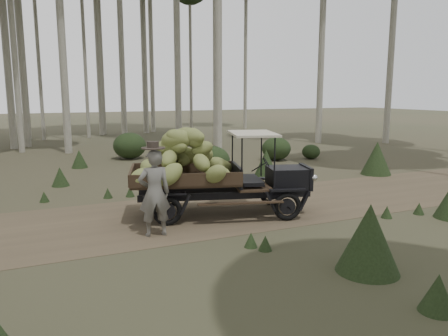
{
  "coord_description": "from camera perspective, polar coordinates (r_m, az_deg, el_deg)",
  "views": [
    {
      "loc": [
        -3.1,
        -10.0,
        3.02
      ],
      "look_at": [
        1.22,
        -0.37,
        1.19
      ],
      "focal_mm": 35.0,
      "sensor_mm": 36.0,
      "label": 1
    }
  ],
  "objects": [
    {
      "name": "banana_truck",
      "position": [
        10.66,
        -2.91,
        0.49
      ],
      "size": [
        4.71,
        2.68,
        2.26
      ],
      "rotation": [
        0.0,
        0.0,
        -0.28
      ],
      "color": "black",
      "rests_on": "ground"
    },
    {
      "name": "undergrowth",
      "position": [
        9.94,
        -1.38,
        -4.74
      ],
      "size": [
        21.6,
        23.24,
        1.37
      ],
      "color": "#233319",
      "rests_on": "ground"
    },
    {
      "name": "farmer",
      "position": [
        9.29,
        -9.09,
        -3.1
      ],
      "size": [
        0.71,
        0.53,
        2.02
      ],
      "rotation": [
        0.0,
        0.0,
        3.06
      ],
      "color": "#62605A",
      "rests_on": "ground"
    },
    {
      "name": "ground",
      "position": [
        10.9,
        -6.72,
        -6.29
      ],
      "size": [
        120.0,
        120.0,
        0.0
      ],
      "primitive_type": "plane",
      "color": "#473D2B",
      "rests_on": "ground"
    },
    {
      "name": "dirt_track",
      "position": [
        10.9,
        -6.72,
        -6.27
      ],
      "size": [
        70.0,
        4.0,
        0.01
      ],
      "primitive_type": "cube",
      "color": "brown",
      "rests_on": "ground"
    }
  ]
}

